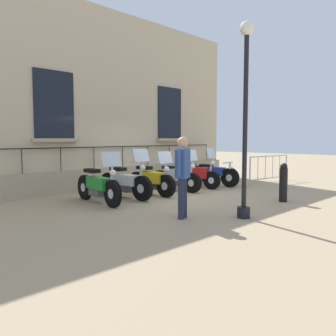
# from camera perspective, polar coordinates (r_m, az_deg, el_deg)

# --- Properties ---
(ground_plane) EXTENTS (60.00, 60.00, 0.00)m
(ground_plane) POSITION_cam_1_polar(r_m,az_deg,el_deg) (10.98, 0.47, -4.20)
(ground_plane) COLOR tan
(building_facade) EXTENTS (0.82, 11.43, 6.11)m
(building_facade) POSITION_cam_1_polar(r_m,az_deg,el_deg) (12.98, -8.56, 10.18)
(building_facade) COLOR #C6B28E
(building_facade) RESTS_ON ground_plane
(motorcycle_green) EXTENTS (2.22, 0.66, 1.38)m
(motorcycle_green) POSITION_cam_1_polar(r_m,az_deg,el_deg) (9.51, -11.18, -2.92)
(motorcycle_green) COLOR black
(motorcycle_green) RESTS_ON ground_plane
(motorcycle_white) EXTENTS (2.11, 0.68, 1.43)m
(motorcycle_white) POSITION_cam_1_polar(r_m,az_deg,el_deg) (10.19, -6.88, -2.37)
(motorcycle_white) COLOR black
(motorcycle_white) RESTS_ON ground_plane
(motorcycle_yellow) EXTENTS (1.94, 0.65, 1.34)m
(motorcycle_yellow) POSITION_cam_1_polar(r_m,az_deg,el_deg) (10.72, -2.66, -2.04)
(motorcycle_yellow) COLOR black
(motorcycle_yellow) RESTS_ON ground_plane
(motorcycle_silver) EXTENTS (2.01, 0.64, 1.36)m
(motorcycle_silver) POSITION_cam_1_polar(r_m,az_deg,el_deg) (11.55, 1.35, -1.55)
(motorcycle_silver) COLOR black
(motorcycle_silver) RESTS_ON ground_plane
(motorcycle_red) EXTENTS (1.88, 0.53, 1.41)m
(motorcycle_red) POSITION_cam_1_polar(r_m,az_deg,el_deg) (12.26, 4.67, -1.18)
(motorcycle_red) COLOR black
(motorcycle_red) RESTS_ON ground_plane
(motorcycle_blue) EXTENTS (2.15, 0.63, 0.89)m
(motorcycle_blue) POSITION_cam_1_polar(r_m,az_deg,el_deg) (12.98, 7.28, -1.01)
(motorcycle_blue) COLOR black
(motorcycle_blue) RESTS_ON ground_plane
(lamppost) EXTENTS (0.30, 0.30, 4.15)m
(lamppost) POSITION_cam_1_polar(r_m,az_deg,el_deg) (7.72, 12.38, 8.32)
(lamppost) COLOR black
(lamppost) RESTS_ON ground_plane
(crowd_barrier) EXTENTS (0.32, 2.45, 1.05)m
(crowd_barrier) POSITION_cam_1_polar(r_m,az_deg,el_deg) (14.50, 16.01, 0.06)
(crowd_barrier) COLOR #B7B7BF
(crowd_barrier) RESTS_ON ground_plane
(bollard) EXTENTS (0.22, 0.22, 1.06)m
(bollard) POSITION_cam_1_polar(r_m,az_deg,el_deg) (10.06, 18.13, -2.22)
(bollard) COLOR black
(bollard) RESTS_ON ground_plane
(pedestrian_standing) EXTENTS (0.33, 0.50, 1.75)m
(pedestrian_standing) POSITION_cam_1_polar(r_m,az_deg,el_deg) (7.54, 2.39, -0.69)
(pedestrian_standing) COLOR #23283D
(pedestrian_standing) RESTS_ON ground_plane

